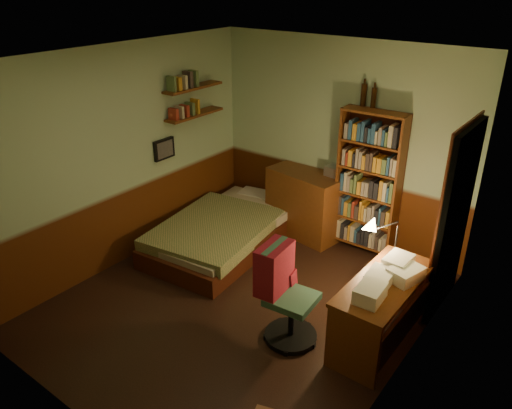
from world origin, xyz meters
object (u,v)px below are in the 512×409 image
Objects in this scene: desk at (382,311)px; office_chair at (292,298)px; mini_stereo at (335,171)px; dresser at (305,204)px; bookshelf at (368,184)px; bed at (226,222)px; desk_lamp at (397,229)px.

office_chair is at bearing -143.19° from desk.
mini_stereo is 0.24× the size of office_chair.
bookshelf reaches higher than dresser.
dresser is 2.26m from desk.
bed is 2.16× the size of dresser.
mini_stereo reaches higher than bed.
office_chair reaches higher than desk.
dresser is (0.67, 0.87, 0.12)m from bed.
office_chair is (-0.58, -0.97, -0.51)m from desk_lamp.
bed is 1.70× the size of desk.
desk_lamp is at bearing 53.80° from office_chair.
desk_lamp is (-0.12, 0.46, 0.65)m from desk.
desk reaches higher than bed.
bookshelf is (0.48, -0.04, -0.04)m from mini_stereo.
office_chair is (0.22, -2.01, -0.43)m from bookshelf.
bookshelf reaches higher than desk_lamp.
dresser is 1.98m from desk_lamp.
bed is 3.50× the size of desk_lamp.
dresser is at bearing -154.60° from mini_stereo.
office_chair is (-0.70, -0.51, 0.14)m from desk.
desk is 2.06× the size of desk_lamp.
office_chair is at bearing -106.69° from desk_lamp.
mini_stereo reaches higher than dresser.
bed is at bearing -167.88° from desk_lamp.
bed is at bearing -129.86° from mini_stereo.
bed is 1.19× the size of bookshelf.
mini_stereo is 0.48m from bookshelf.
desk_lamp is (1.64, -0.96, 0.55)m from dresser.
desk_lamp is at bearing -21.72° from dresser.
bookshelf is at bearing 27.15° from bed.
mini_stereo is (0.35, 0.12, 0.51)m from dresser.
desk is (2.42, -0.55, 0.02)m from bed.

